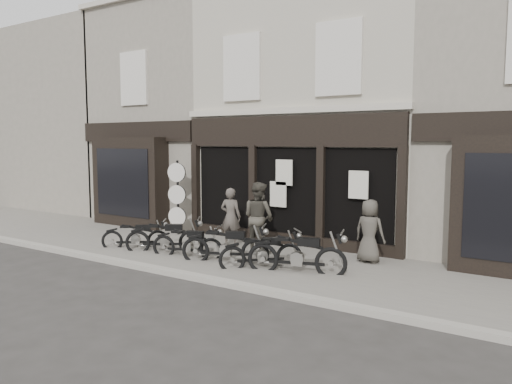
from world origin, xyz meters
The scene contains 16 objects.
ground_plane centered at (0.00, 0.00, 0.00)m, with size 90.00×90.00×0.00m, color #2D2B28.
pavement centered at (0.00, 0.90, 0.06)m, with size 30.00×4.20×0.12m, color #68625C.
kerb centered at (0.00, -1.25, 0.07)m, with size 30.00×0.25×0.13m, color gray.
central_building centered at (0.00, 5.95, 4.08)m, with size 7.30×6.22×8.34m.
neighbour_left centered at (-6.35, 5.90, 4.04)m, with size 5.60×6.73×8.34m.
filler_left centered at (-14.50, 6.00, 4.10)m, with size 11.00×6.00×8.20m, color gray.
motorcycle_0 centered at (-3.36, 0.11, 0.36)m, with size 1.65×1.33×0.92m.
motorcycle_1 centered at (-2.34, 0.26, 0.41)m, with size 1.88×1.48×1.04m.
motorcycle_2 centered at (-1.37, 0.10, 0.38)m, with size 1.96×0.87×0.97m.
motorcycle_3 centered at (-0.16, 0.18, 0.43)m, with size 2.12×1.20×1.08m.
motorcycle_4 centered at (0.89, 0.23, 0.40)m, with size 1.62×1.66×1.00m.
motorcycle_5 centered at (1.85, 0.28, 0.45)m, with size 2.28×1.05×1.13m.
man_left centered at (-1.18, 1.76, 0.97)m, with size 0.62×0.41×1.70m, color #4B443E.
man_centre centered at (-0.06, 1.54, 1.09)m, with size 0.94×0.73×1.94m, color #3E3B32.
man_right centered at (2.91, 2.08, 0.92)m, with size 0.78×0.51×1.60m, color #413D36.
advert_sign_post centered at (-3.68, 2.23, 1.24)m, with size 0.61×0.40×2.54m.
Camera 1 is at (7.35, -9.77, 3.16)m, focal length 35.00 mm.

